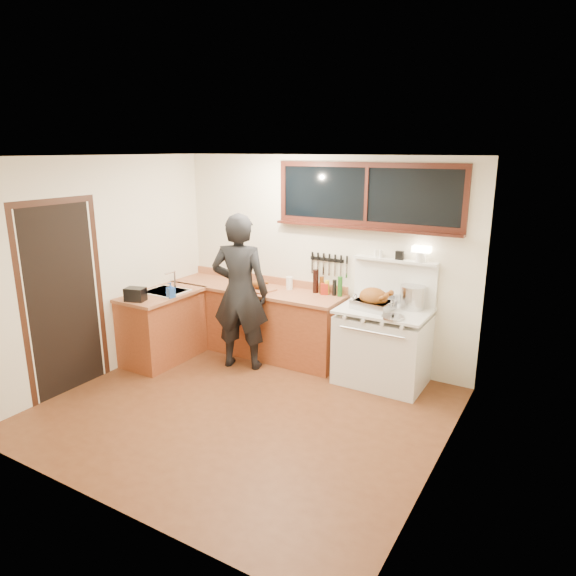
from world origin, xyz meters
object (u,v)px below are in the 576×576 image
Objects in this scene: vintage_stove at (383,344)px; roast_turkey at (374,300)px; man at (240,292)px; cutting_board at (259,286)px.

vintage_stove is 0.55m from roast_turkey.
man is 4.02× the size of roast_turkey.
vintage_stove is 1.82m from man.
roast_turkey is at bearing -0.62° from cutting_board.
man is at bearing -90.90° from cutting_board.
cutting_board is at bearing -178.59° from vintage_stove.
vintage_stove is at bearing 26.94° from roast_turkey.
cutting_board is at bearing 179.38° from roast_turkey.
cutting_board is 1.57m from roast_turkey.
vintage_stove reaches higher than roast_turkey.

